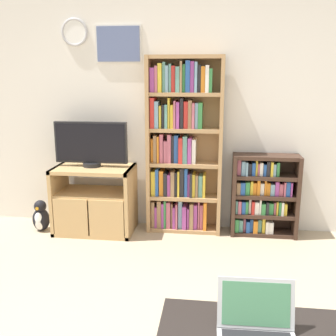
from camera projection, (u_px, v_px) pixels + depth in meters
wall_back at (188, 103)px, 3.96m from camera, size 5.99×0.09×2.60m
tv_stand at (94, 200)px, 4.00m from camera, size 0.79×0.48×0.68m
television at (91, 144)px, 3.91m from camera, size 0.73×0.18×0.45m
bookshelf_tall at (181, 148)px, 3.92m from camera, size 0.75×0.25×1.76m
bookshelf_short at (262, 195)px, 3.93m from camera, size 0.65×0.25×0.82m
laptop at (257, 327)px, 1.71m from camera, size 0.35×0.28×0.25m
penguin_figurine at (41, 217)px, 4.06m from camera, size 0.18×0.16×0.33m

